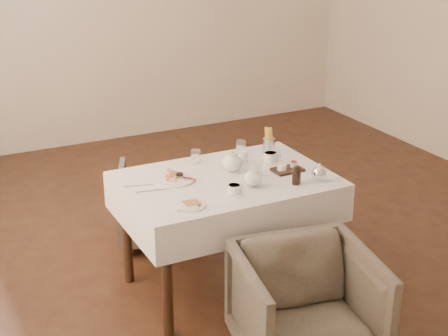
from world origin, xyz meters
name	(u,v)px	position (x,y,z in m)	size (l,w,h in m)	color
table	(226,196)	(-0.70, -0.66, 0.64)	(1.28, 0.88, 0.75)	black
armchair_near	(307,310)	(-0.68, -1.55, 0.33)	(0.70, 0.72, 0.65)	#483F35
armchair_far	(161,203)	(-0.82, 0.16, 0.28)	(0.60, 0.62, 0.56)	#483F35
breakfast_plate	(174,178)	(-1.00, -0.54, 0.76)	(0.26, 0.26, 0.03)	white
side_plate	(190,206)	(-1.07, -0.95, 0.76)	(0.18, 0.17, 0.02)	white
teapot_centre	(232,161)	(-0.62, -0.58, 0.82)	(0.17, 0.13, 0.14)	white
teapot_front	(253,177)	(-0.61, -0.85, 0.81)	(0.15, 0.12, 0.12)	white
creamer	(243,157)	(-0.48, -0.48, 0.79)	(0.06, 0.06, 0.07)	white
teacup_near	(234,190)	(-0.77, -0.90, 0.78)	(0.12, 0.12, 0.06)	white
teacup_far	(270,158)	(-0.32, -0.55, 0.79)	(0.14, 0.14, 0.07)	white
glass_left	(196,156)	(-0.76, -0.34, 0.80)	(0.06, 0.06, 0.09)	silver
glass_mid	(256,167)	(-0.51, -0.70, 0.81)	(0.07, 0.07, 0.10)	silver
glass_right	(241,148)	(-0.42, -0.33, 0.80)	(0.07, 0.07, 0.09)	silver
condiment_board	(287,169)	(-0.30, -0.73, 0.77)	(0.19, 0.13, 0.05)	black
pepper_mill_left	(296,175)	(-0.37, -0.93, 0.81)	(0.06, 0.06, 0.11)	black
pepper_mill_right	(297,175)	(-0.36, -0.92, 0.81)	(0.06, 0.06, 0.11)	black
silver_pot	(319,172)	(-0.22, -0.95, 0.81)	(0.11, 0.09, 0.11)	white
fries_cup	(269,142)	(-0.24, -0.38, 0.83)	(0.08, 0.08, 0.18)	silver
cutlery_fork	(139,186)	(-1.22, -0.54, 0.76)	(0.01, 0.18, 0.00)	silver
cutlery_knife	(153,191)	(-1.17, -0.65, 0.76)	(0.02, 0.19, 0.00)	silver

